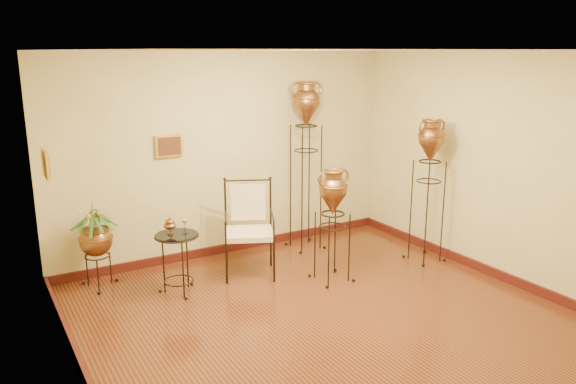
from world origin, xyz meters
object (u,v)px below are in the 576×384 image
amphora_mid (428,190)px  armchair (249,230)px  side_table (178,262)px  planter_urn (96,237)px  amphora_tall (306,165)px

amphora_mid → armchair: 2.45m
amphora_mid → side_table: 3.41m
planter_urn → armchair: armchair is taller
amphora_mid → planter_urn: (-4.06, 1.32, -0.34)m
amphora_tall → armchair: size_ratio=2.00×
planter_urn → amphora_tall: bearing=-1.2°
amphora_tall → planter_urn: amphora_tall is taller
amphora_mid → amphora_tall: bearing=132.3°
side_table → planter_urn: bearing=140.2°
amphora_tall → armchair: amphora_tall is taller
amphora_mid → armchair: amphora_mid is taller
planter_urn → armchair: size_ratio=0.96×
amphora_mid → armchair: size_ratio=1.63×
amphora_tall → amphora_mid: 1.72m
side_table → armchair: bearing=4.2°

